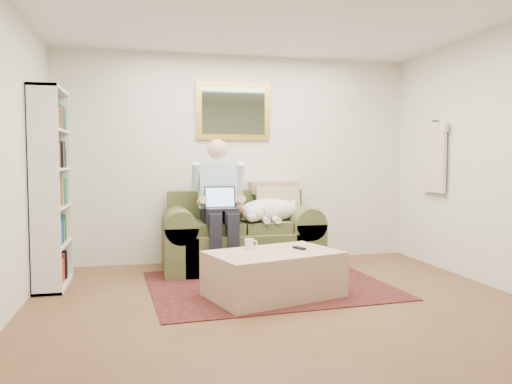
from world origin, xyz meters
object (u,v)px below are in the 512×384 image
object	(u,v)px
sleeping_dog	(269,210)
ottoman	(274,274)
seated_man	(220,206)
laptop	(221,203)
coffee_mug	(249,244)
sofa	(241,242)
bookshelf	(51,188)

from	to	relation	value
sleeping_dog	ottoman	bearing A→B (deg)	-102.30
ottoman	seated_man	bearing A→B (deg)	106.75
laptop	sleeping_dog	xyz separation A→B (m)	(0.60, 0.15, -0.11)
sleeping_dog	coffee_mug	world-z (taller)	sleeping_dog
sleeping_dog	coffee_mug	size ratio (longest dim) A/B	7.48
laptop	seated_man	bearing A→B (deg)	90.00
sofa	coffee_mug	distance (m)	1.13
sofa	bookshelf	distance (m)	2.18
laptop	sleeping_dog	world-z (taller)	laptop
coffee_mug	bookshelf	distance (m)	2.09
sleeping_dog	laptop	bearing A→B (deg)	-166.36
bookshelf	ottoman	bearing A→B (deg)	-22.82
seated_man	bookshelf	xyz separation A→B (m)	(-1.76, -0.24, 0.24)
laptop	coffee_mug	xyz separation A→B (m)	(0.14, -0.87, -0.32)
seated_man	laptop	xyz separation A→B (m)	(0.00, -0.07, 0.04)
coffee_mug	seated_man	bearing A→B (deg)	98.44
seated_man	coffee_mug	size ratio (longest dim) A/B	15.28
seated_man	bookshelf	bearing A→B (deg)	-172.18
seated_man	sleeping_dog	xyz separation A→B (m)	(0.60, 0.07, -0.07)
sofa	seated_man	bearing A→B (deg)	-148.55
laptop	bookshelf	bearing A→B (deg)	-174.45
sleeping_dog	bookshelf	xyz separation A→B (m)	(-2.35, -0.32, 0.31)
seated_man	sofa	bearing A→B (deg)	31.45
ottoman	bookshelf	xyz separation A→B (m)	(-2.09, 0.88, 0.79)
seated_man	coffee_mug	distance (m)	0.99
laptop	bookshelf	size ratio (longest dim) A/B	0.18
ottoman	bookshelf	distance (m)	2.40
seated_man	sleeping_dog	bearing A→B (deg)	7.13
laptop	ottoman	size ratio (longest dim) A/B	0.30
seated_man	sleeping_dog	distance (m)	0.61
ottoman	coffee_mug	bearing A→B (deg)	137.86
seated_man	laptop	size ratio (longest dim) A/B	4.33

